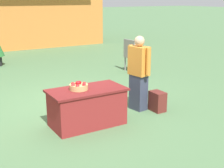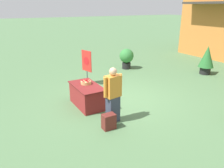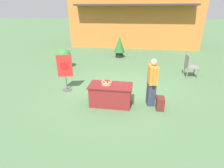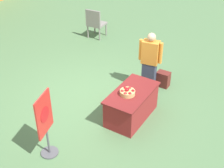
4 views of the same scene
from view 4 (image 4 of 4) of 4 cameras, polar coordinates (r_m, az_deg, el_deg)
The scene contains 7 objects.
ground_plane at distance 7.97m, azimuth -3.97°, elevation -2.63°, with size 120.00×120.00×0.00m, color #4C7047.
display_table at distance 7.16m, azimuth 3.59°, elevation -3.76°, with size 1.42×0.76×0.70m.
apple_basket at distance 6.84m, azimuth 2.83°, elevation -1.47°, with size 0.34×0.34×0.16m.
person_visitor at distance 8.00m, azimuth 6.94°, elevation 4.12°, with size 0.32×0.60×1.58m.
backpack at distance 8.44m, azimuth 9.32°, elevation 0.89°, with size 0.24×0.34×0.42m.
poster_board at distance 6.10m, azimuth -12.08°, elevation -7.11°, with size 0.56×0.36×1.43m.
patio_chair at distance 10.96m, azimuth -3.08°, elevation 11.22°, with size 0.58×0.58×1.04m.
Camera 4 is at (-5.22, -3.85, 4.64)m, focal length 50.00 mm.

